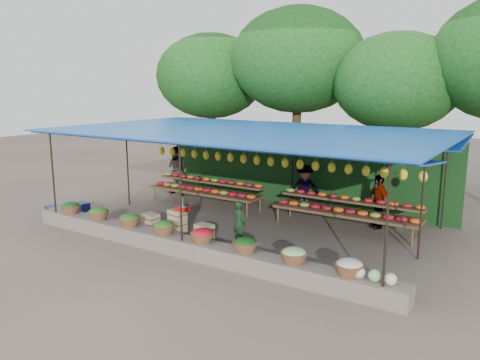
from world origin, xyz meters
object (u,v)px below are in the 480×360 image
Objects in this scene: crate_counter at (177,226)px; blue_crate_front at (53,211)px; weighing_scale at (183,208)px; blue_crate_back at (83,207)px; vendor_seated at (239,222)px.

blue_crate_front is (-4.78, -0.43, -0.17)m from crate_counter.
weighing_scale is at bearing -0.00° from crate_counter.
blue_crate_back is at bearing 79.95° from blue_crate_front.
vendor_seated is 2.48× the size of blue_crate_back.
crate_counter reaches higher than blue_crate_back.
weighing_scale reaches higher than blue_crate_front.
vendor_seated is (1.45, 0.52, -0.29)m from weighing_scale.
crate_counter is 2.11× the size of vendor_seated.
weighing_scale is 4.72m from blue_crate_back.
crate_counter is at bearing 27.86° from vendor_seated.
crate_counter is 1.77m from vendor_seated.
vendor_seated is at bearing 17.29° from crate_counter.
blue_crate_front is at bearing 18.98° from vendor_seated.
vendor_seated is at bearing 19.78° from weighing_scale.
vendor_seated is (1.67, 0.52, 0.26)m from crate_counter.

